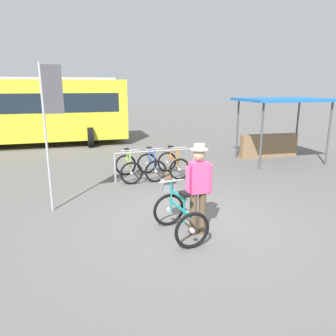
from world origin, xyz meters
name	(u,v)px	position (x,y,z in m)	size (l,w,h in m)	color
ground_plane	(195,223)	(0.00, 0.00, 0.00)	(80.00, 80.00, 0.00)	#605E5B
bike_rack_rail	(156,158)	(0.39, 3.35, 0.64)	(2.50, 0.26, 0.88)	#99999E
racked_bike_lime	(128,168)	(-0.39, 3.59, 0.37)	(0.77, 1.15, 0.97)	black
racked_bike_blue	(151,166)	(0.30, 3.54, 0.37)	(0.74, 1.15, 0.97)	black
racked_bike_orange	(173,164)	(1.00, 3.48, 0.37)	(0.68, 1.09, 0.97)	black
featured_bicycle	(177,209)	(-0.53, -0.26, 0.49)	(0.67, 1.21, 1.09)	black
person_with_featured_bike	(198,186)	(-0.17, -0.43, 0.95)	(0.53, 0.32, 1.72)	brown
bus_distant	(14,108)	(-3.67, 10.96, 1.74)	(10.20, 4.07, 3.08)	yellow
market_stall	(276,123)	(5.50, 4.16, 1.39)	(3.41, 2.74, 2.30)	#4C4C51
banner_flag	(50,110)	(-2.51, 1.87, 2.23)	(0.45, 0.05, 3.20)	#B2B2B7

